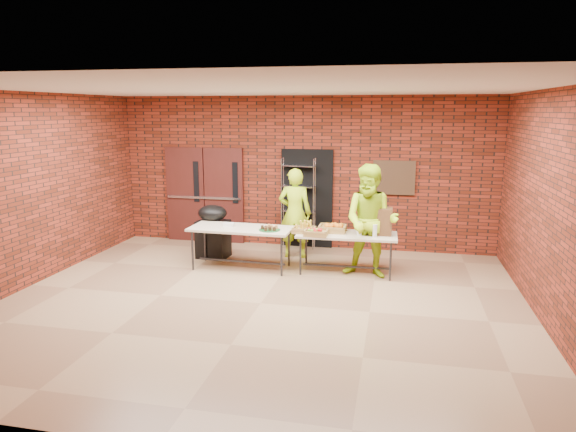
# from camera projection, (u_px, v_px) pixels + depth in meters

# --- Properties ---
(room) EXTENTS (8.08, 7.08, 3.28)m
(room) POSITION_uv_depth(u_px,v_px,m) (260.00, 200.00, 7.52)
(room) COLOR #8B6A4B
(room) RESTS_ON ground
(double_doors) EXTENTS (1.78, 0.12, 2.10)m
(double_doors) POSITION_uv_depth(u_px,v_px,m) (205.00, 195.00, 11.38)
(double_doors) COLOR #3F1412
(double_doors) RESTS_ON room
(dark_doorway) EXTENTS (1.10, 0.06, 2.10)m
(dark_doorway) POSITION_uv_depth(u_px,v_px,m) (307.00, 199.00, 10.93)
(dark_doorway) COLOR black
(dark_doorway) RESTS_ON room
(bronze_plaque) EXTENTS (0.85, 0.04, 0.70)m
(bronze_plaque) POSITION_uv_depth(u_px,v_px,m) (394.00, 178.00, 10.45)
(bronze_plaque) COLOR #3B2817
(bronze_plaque) RESTS_ON room
(wire_rack) EXTENTS (0.74, 0.36, 1.92)m
(wire_rack) POSITION_uv_depth(u_px,v_px,m) (298.00, 204.00, 10.84)
(wire_rack) COLOR #A8A8AF
(wire_rack) RESTS_ON room
(table_left) EXTENTS (1.91, 0.84, 0.78)m
(table_left) POSITION_uv_depth(u_px,v_px,m) (241.00, 231.00, 9.47)
(table_left) COLOR beige
(table_left) RESTS_ON room
(table_right) EXTENTS (1.79, 0.78, 0.73)m
(table_right) POSITION_uv_depth(u_px,v_px,m) (347.00, 237.00, 9.19)
(table_right) COLOR beige
(table_right) RESTS_ON room
(basket_bananas) EXTENTS (0.40, 0.31, 0.12)m
(basket_bananas) POSITION_uv_depth(u_px,v_px,m) (304.00, 230.00, 9.26)
(basket_bananas) COLOR #A17C41
(basket_bananas) RESTS_ON table_right
(basket_oranges) EXTENTS (0.48, 0.38, 0.15)m
(basket_oranges) POSITION_uv_depth(u_px,v_px,m) (332.00, 228.00, 9.31)
(basket_oranges) COLOR #A17C41
(basket_oranges) RESTS_ON table_right
(basket_apples) EXTENTS (0.40, 0.31, 0.13)m
(basket_apples) POSITION_uv_depth(u_px,v_px,m) (316.00, 232.00, 9.06)
(basket_apples) COLOR #A17C41
(basket_apples) RESTS_ON table_right
(muffin_tray) EXTENTS (0.38, 0.38, 0.10)m
(muffin_tray) POSITION_uv_depth(u_px,v_px,m) (270.00, 228.00, 9.23)
(muffin_tray) COLOR #155223
(muffin_tray) RESTS_ON table_left
(napkin_box) EXTENTS (0.19, 0.13, 0.06)m
(napkin_box) POSITION_uv_depth(u_px,v_px,m) (229.00, 225.00, 9.56)
(napkin_box) COLOR silver
(napkin_box) RESTS_ON table_left
(coffee_dispenser) EXTENTS (0.36, 0.32, 0.48)m
(coffee_dispenser) POSITION_uv_depth(u_px,v_px,m) (382.00, 221.00, 9.10)
(coffee_dispenser) COLOR brown
(coffee_dispenser) RESTS_ON table_right
(cup_stack_front) EXTENTS (0.09, 0.09, 0.27)m
(cup_stack_front) POSITION_uv_depth(u_px,v_px,m) (359.00, 228.00, 9.02)
(cup_stack_front) COLOR silver
(cup_stack_front) RESTS_ON table_right
(cup_stack_mid) EXTENTS (0.07, 0.07, 0.22)m
(cup_stack_mid) POSITION_uv_depth(u_px,v_px,m) (375.00, 231.00, 8.91)
(cup_stack_mid) COLOR silver
(cup_stack_mid) RESTS_ON table_right
(cup_stack_back) EXTENTS (0.07, 0.07, 0.22)m
(cup_stack_back) POSITION_uv_depth(u_px,v_px,m) (367.00, 229.00, 9.10)
(cup_stack_back) COLOR silver
(cup_stack_back) RESTS_ON table_right
(covered_grill) EXTENTS (0.63, 0.54, 1.07)m
(covered_grill) POSITION_uv_depth(u_px,v_px,m) (213.00, 231.00, 10.21)
(covered_grill) COLOR black
(covered_grill) RESTS_ON room
(volunteer_woman) EXTENTS (0.68, 0.46, 1.79)m
(volunteer_woman) POSITION_uv_depth(u_px,v_px,m) (295.00, 213.00, 10.16)
(volunteer_woman) COLOR #ACDA18
(volunteer_woman) RESTS_ON room
(volunteer_man) EXTENTS (1.07, 0.89, 1.99)m
(volunteer_man) POSITION_uv_depth(u_px,v_px,m) (371.00, 221.00, 8.93)
(volunteer_man) COLOR #ACDA18
(volunteer_man) RESTS_ON room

